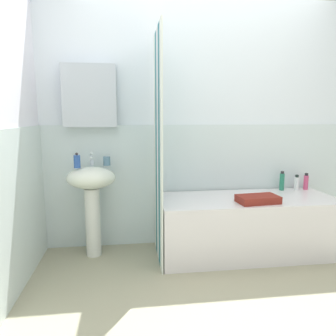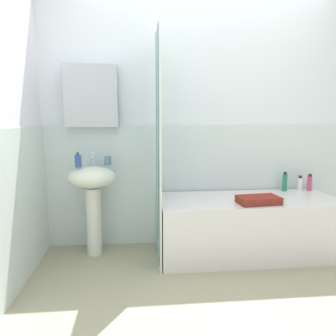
# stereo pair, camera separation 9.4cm
# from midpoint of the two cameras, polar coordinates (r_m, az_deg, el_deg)

# --- Properties ---
(ground_plane) EXTENTS (4.80, 5.60, 0.04)m
(ground_plane) POSITION_cam_midpoint_polar(r_m,az_deg,el_deg) (2.32, 14.21, -24.99)
(ground_plane) COLOR #9C987C
(wall_back_tiled) EXTENTS (3.60, 0.18, 2.40)m
(wall_back_tiled) POSITION_cam_midpoint_polar(r_m,az_deg,el_deg) (3.12, 6.14, 6.75)
(wall_back_tiled) COLOR white
(wall_back_tiled) RESTS_ON ground_plane
(sink) EXTENTS (0.44, 0.34, 0.83)m
(sink) POSITION_cam_midpoint_polar(r_m,az_deg,el_deg) (2.93, -12.74, -4.03)
(sink) COLOR silver
(sink) RESTS_ON ground_plane
(faucet) EXTENTS (0.03, 0.12, 0.12)m
(faucet) POSITION_cam_midpoint_polar(r_m,az_deg,el_deg) (2.95, -12.74, 1.70)
(faucet) COLOR silver
(faucet) RESTS_ON sink
(soap_dispenser) EXTENTS (0.06, 0.06, 0.13)m
(soap_dispenser) POSITION_cam_midpoint_polar(r_m,az_deg,el_deg) (2.86, -15.24, 1.27)
(soap_dispenser) COLOR #2C51A0
(soap_dispenser) RESTS_ON sink
(toothbrush_cup) EXTENTS (0.06, 0.06, 0.08)m
(toothbrush_cup) POSITION_cam_midpoint_polar(r_m,az_deg,el_deg) (2.93, -10.06, 1.32)
(toothbrush_cup) COLOR slate
(toothbrush_cup) RESTS_ON sink
(bathtub) EXTENTS (1.63, 0.65, 0.54)m
(bathtub) POSITION_cam_midpoint_polar(r_m,az_deg,el_deg) (3.06, 15.21, -10.25)
(bathtub) COLOR silver
(bathtub) RESTS_ON ground_plane
(shower_curtain) EXTENTS (0.01, 0.65, 2.00)m
(shower_curtain) POSITION_cam_midpoint_polar(r_m,az_deg,el_deg) (2.71, -0.81, 3.48)
(shower_curtain) COLOR white
(shower_curtain) RESTS_ON ground_plane
(lotion_bottle) EXTENTS (0.05, 0.05, 0.17)m
(lotion_bottle) POSITION_cam_midpoint_polar(r_m,az_deg,el_deg) (3.48, 25.18, -2.49)
(lotion_bottle) COLOR #CB4570
(lotion_bottle) RESTS_ON bathtub
(body_wash_bottle) EXTENTS (0.05, 0.05, 0.15)m
(body_wash_bottle) POSITION_cam_midpoint_polar(r_m,az_deg,el_deg) (3.44, 23.71, -2.66)
(body_wash_bottle) COLOR white
(body_wash_bottle) RESTS_ON bathtub
(conditioner_bottle) EXTENTS (0.05, 0.05, 0.20)m
(conditioner_bottle) POSITION_cam_midpoint_polar(r_m,az_deg,el_deg) (3.36, 21.33, -2.41)
(conditioner_bottle) COLOR #277C5E
(conditioner_bottle) RESTS_ON bathtub
(towel_folded) EXTENTS (0.37, 0.23, 0.06)m
(towel_folded) POSITION_cam_midpoint_polar(r_m,az_deg,el_deg) (2.82, 17.15, -5.62)
(towel_folded) COLOR maroon
(towel_folded) RESTS_ON bathtub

